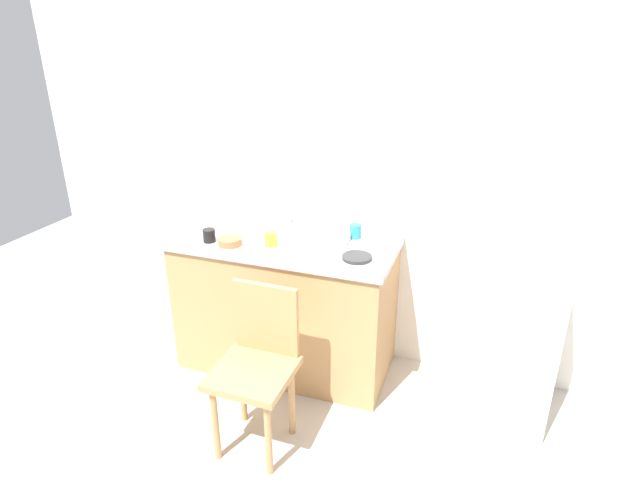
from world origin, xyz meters
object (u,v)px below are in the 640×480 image
at_px(refrigerator, 495,320).
at_px(cup_black, 209,235).
at_px(cup_yellow, 271,239).
at_px(chair, 257,362).
at_px(dish_tray, 324,239).
at_px(cup_teal, 355,231).
at_px(terracotta_bowl, 230,241).
at_px(hotplate, 357,257).

distance_m(refrigerator, cup_black, 1.74).
distance_m(cup_yellow, cup_black, 0.38).
height_order(refrigerator, cup_black, refrigerator).
bearing_deg(chair, dish_tray, 81.39).
bearing_deg(refrigerator, chair, -148.25).
distance_m(cup_black, cup_teal, 0.89).
xyz_separation_m(terracotta_bowl, cup_black, (-0.14, 0.00, 0.02)).
xyz_separation_m(chair, dish_tray, (0.12, 0.72, 0.42)).
bearing_deg(dish_tray, cup_black, -162.17).
relative_size(dish_tray, hotplate, 1.65).
height_order(chair, cup_black, cup_black).
relative_size(refrigerator, dish_tray, 4.10).
height_order(hotplate, cup_black, cup_black).
height_order(chair, cup_teal, cup_teal).
height_order(chair, dish_tray, dish_tray).
bearing_deg(dish_tray, cup_yellow, -153.22).
relative_size(terracotta_bowl, cup_yellow, 1.72).
height_order(refrigerator, cup_teal, refrigerator).
distance_m(refrigerator, dish_tray, 1.09).
relative_size(chair, cup_teal, 10.49).
bearing_deg(hotplate, dish_tray, 147.68).
bearing_deg(chair, terracotta_bowl, 129.04).
height_order(hotplate, cup_yellow, cup_yellow).
height_order(chair, terracotta_bowl, terracotta_bowl).
bearing_deg(terracotta_bowl, dish_tray, 22.69).
bearing_deg(terracotta_bowl, cup_black, 178.25).
bearing_deg(chair, hotplate, 57.25).
xyz_separation_m(refrigerator, cup_black, (-1.69, -0.20, 0.36)).
distance_m(dish_tray, terracotta_bowl, 0.56).
bearing_deg(cup_teal, chair, -107.49).
relative_size(chair, dish_tray, 3.18).
distance_m(refrigerator, cup_yellow, 1.37).
height_order(dish_tray, cup_teal, cup_teal).
relative_size(hotplate, cup_teal, 2.00).
height_order(refrigerator, hotplate, refrigerator).
bearing_deg(cup_black, hotplate, 3.29).
xyz_separation_m(terracotta_bowl, hotplate, (0.77, 0.06, -0.01)).
distance_m(hotplate, cup_black, 0.92).
bearing_deg(refrigerator, dish_tray, 179.30).
height_order(refrigerator, chair, refrigerator).
bearing_deg(cup_yellow, dish_tray, 26.78).
height_order(cup_yellow, cup_black, cup_yellow).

